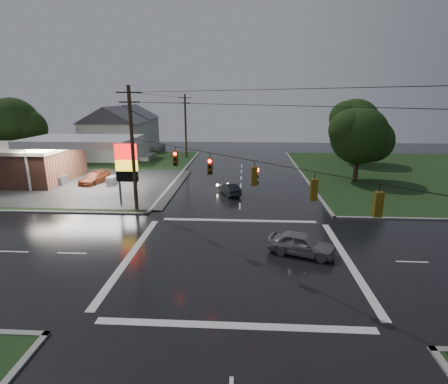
# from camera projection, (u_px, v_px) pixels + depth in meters

# --- Properties ---
(ground) EXTENTS (120.00, 120.00, 0.00)m
(ground) POSITION_uv_depth(u_px,v_px,m) (237.00, 257.00, 22.57)
(ground) COLOR black
(ground) RESTS_ON ground
(grass_nw) EXTENTS (36.00, 36.00, 0.08)m
(grass_nw) POSITION_uv_depth(u_px,v_px,m) (56.00, 171.00, 49.05)
(grass_nw) COLOR black
(grass_nw) RESTS_ON ground
(grass_ne) EXTENTS (36.00, 36.00, 0.08)m
(grass_ne) POSITION_uv_depth(u_px,v_px,m) (438.00, 175.00, 46.15)
(grass_ne) COLOR black
(grass_ne) RESTS_ON ground
(gas_station) EXTENTS (26.20, 18.00, 5.60)m
(gas_station) POSITION_uv_depth(u_px,v_px,m) (29.00, 161.00, 42.30)
(gas_station) COLOR #2D2D2D
(gas_station) RESTS_ON ground
(pylon_sign) EXTENTS (2.00, 0.35, 6.00)m
(pylon_sign) POSITION_uv_depth(u_px,v_px,m) (127.00, 164.00, 32.21)
(pylon_sign) COLOR #59595E
(pylon_sign) RESTS_ON ground
(utility_pole_nw) EXTENTS (2.20, 0.32, 11.00)m
(utility_pole_nw) POSITION_uv_depth(u_px,v_px,m) (133.00, 148.00, 30.74)
(utility_pole_nw) COLOR #382619
(utility_pole_nw) RESTS_ON ground
(utility_pole_n) EXTENTS (2.20, 0.32, 10.50)m
(utility_pole_n) POSITION_uv_depth(u_px,v_px,m) (186.00, 125.00, 58.26)
(utility_pole_n) COLOR #382619
(utility_pole_n) RESTS_ON ground
(traffic_signals) EXTENTS (26.87, 26.87, 1.47)m
(traffic_signals) POSITION_uv_depth(u_px,v_px,m) (239.00, 158.00, 20.84)
(traffic_signals) COLOR black
(traffic_signals) RESTS_ON ground
(house_near) EXTENTS (11.05, 8.48, 8.60)m
(house_near) POSITION_uv_depth(u_px,v_px,m) (115.00, 132.00, 57.25)
(house_near) COLOR silver
(house_near) RESTS_ON ground
(house_far) EXTENTS (11.05, 8.48, 8.60)m
(house_far) POSITION_uv_depth(u_px,v_px,m) (132.00, 126.00, 68.87)
(house_far) COLOR silver
(house_far) RESTS_ON ground
(tree_nw_behind) EXTENTS (8.93, 7.60, 10.00)m
(tree_nw_behind) POSITION_uv_depth(u_px,v_px,m) (14.00, 124.00, 51.72)
(tree_nw_behind) COLOR black
(tree_nw_behind) RESTS_ON ground
(tree_ne_near) EXTENTS (7.99, 6.80, 8.98)m
(tree_ne_near) POSITION_uv_depth(u_px,v_px,m) (360.00, 136.00, 41.50)
(tree_ne_near) COLOR black
(tree_ne_near) RESTS_ON ground
(tree_ne_far) EXTENTS (8.46, 7.20, 9.80)m
(tree_ne_far) POSITION_uv_depth(u_px,v_px,m) (356.00, 123.00, 52.73)
(tree_ne_far) COLOR black
(tree_ne_far) RESTS_ON ground
(car_north) EXTENTS (2.70, 4.00, 1.25)m
(car_north) POSITION_uv_depth(u_px,v_px,m) (229.00, 189.00, 36.97)
(car_north) COLOR black
(car_north) RESTS_ON ground
(car_crossing) EXTENTS (4.69, 3.18, 1.48)m
(car_crossing) POSITION_uv_depth(u_px,v_px,m) (302.00, 244.00, 22.85)
(car_crossing) COLOR gray
(car_crossing) RESTS_ON ground
(car_pump) EXTENTS (3.11, 5.05, 1.37)m
(car_pump) POSITION_uv_depth(u_px,v_px,m) (95.00, 178.00, 41.69)
(car_pump) COLOR #5A2514
(car_pump) RESTS_ON ground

